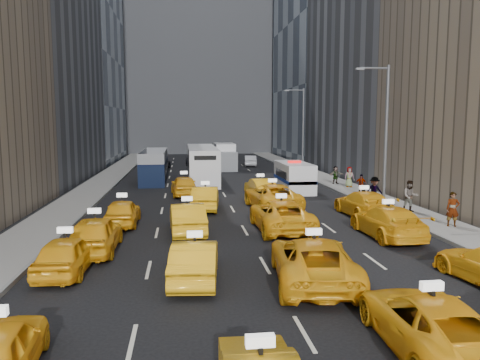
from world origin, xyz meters
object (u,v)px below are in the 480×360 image
at_px(box_truck, 225,157).
at_px(pedestrian_0, 453,209).
at_px(nypd_van, 294,177).
at_px(double_decker, 154,166).
at_px(taxi_2, 430,322).
at_px(city_bus, 202,164).

height_order(box_truck, pedestrian_0, box_truck).
relative_size(nypd_van, double_decker, 0.58).
distance_m(taxi_2, nypd_van, 26.65).
distance_m(nypd_van, pedestrian_0, 15.18).
bearing_deg(pedestrian_0, city_bus, 137.96).
height_order(double_decker, box_truck, box_truck).
relative_size(taxi_2, double_decker, 0.50).
bearing_deg(city_bus, taxi_2, -80.16).
bearing_deg(box_truck, nypd_van, -74.04).
relative_size(nypd_van, box_truck, 0.87).
bearing_deg(nypd_van, double_decker, 147.91).
distance_m(taxi_2, city_bus, 34.46).
bearing_deg(double_decker, taxi_2, -71.03).
xyz_separation_m(city_bus, box_truck, (3.17, 10.47, -0.12)).
distance_m(city_bus, box_truck, 10.94).
xyz_separation_m(nypd_van, box_truck, (-3.96, 18.19, 0.36)).
distance_m(double_decker, box_truck, 12.90).
relative_size(taxi_2, city_bus, 0.40).
bearing_deg(nypd_van, taxi_2, -94.59).
relative_size(taxi_2, nypd_van, 0.87).
relative_size(double_decker, city_bus, 0.80).
height_order(taxi_2, pedestrian_0, pedestrian_0).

